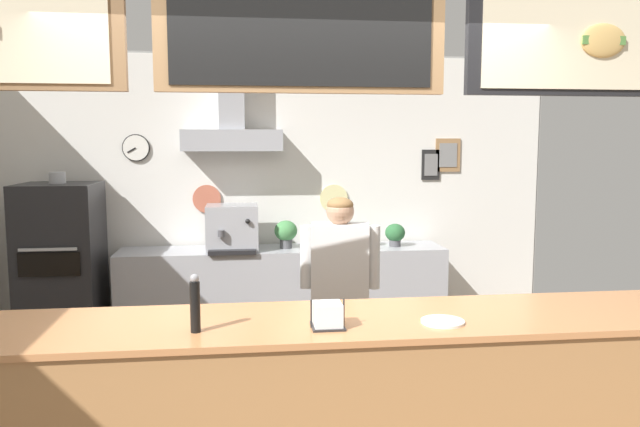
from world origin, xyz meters
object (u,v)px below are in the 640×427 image
at_px(potted_sage, 395,234).
at_px(potted_basil, 323,237).
at_px(condiment_plate, 443,321).
at_px(shop_worker, 340,296).
at_px(potted_oregano, 364,233).
at_px(potted_thyme, 286,232).
at_px(pizza_oven, 62,270).
at_px(espresso_machine, 232,228).
at_px(napkin_holder, 328,316).
at_px(pepper_grinder, 195,303).

xyz_separation_m(potted_sage, potted_basil, (-0.70, 0.01, -0.02)).
xyz_separation_m(potted_sage, condiment_plate, (-0.53, -3.04, 0.05)).
xyz_separation_m(shop_worker, potted_oregano, (0.47, 1.51, 0.22)).
bearing_deg(potted_thyme, pizza_oven, -176.57).
distance_m(espresso_machine, condiment_plate, 3.20).
height_order(napkin_holder, condiment_plate, napkin_holder).
distance_m(pizza_oven, shop_worker, 2.67).
height_order(potted_thyme, napkin_holder, napkin_holder).
xyz_separation_m(espresso_machine, potted_oregano, (1.25, 0.05, -0.08)).
height_order(pepper_grinder, napkin_holder, pepper_grinder).
xyz_separation_m(shop_worker, condiment_plate, (0.23, -1.57, 0.27)).
relative_size(pizza_oven, condiment_plate, 8.20).
height_order(potted_sage, potted_basil, potted_sage).
bearing_deg(espresso_machine, potted_sage, -0.04).
height_order(shop_worker, potted_sage, shop_worker).
bearing_deg(condiment_plate, napkin_holder, -179.67).
relative_size(potted_basil, pepper_grinder, 0.68).
relative_size(potted_sage, condiment_plate, 1.09).
height_order(potted_basil, napkin_holder, napkin_holder).
bearing_deg(potted_basil, napkin_holder, -97.02).
bearing_deg(shop_worker, pepper_grinder, 69.22).
bearing_deg(shop_worker, napkin_holder, 87.77).
distance_m(pizza_oven, condiment_plate, 3.89).
distance_m(potted_sage, condiment_plate, 3.08).
distance_m(shop_worker, pepper_grinder, 1.85).
height_order(potted_sage, potted_oregano, potted_oregano).
bearing_deg(pizza_oven, condiment_plate, -49.55).
height_order(potted_thyme, potted_sage, potted_thyme).
distance_m(espresso_machine, potted_basil, 0.86).
height_order(potted_sage, napkin_holder, napkin_holder).
bearing_deg(potted_basil, pepper_grinder, -107.49).
xyz_separation_m(potted_oregano, napkin_holder, (-0.78, -3.09, 0.09)).
bearing_deg(napkin_holder, shop_worker, 79.04).
bearing_deg(condiment_plate, potted_basil, 93.04).
bearing_deg(potted_oregano, pepper_grinder, -113.86).
bearing_deg(pepper_grinder, potted_basil, 72.51).
bearing_deg(potted_basil, pizza_oven, -177.65).
relative_size(shop_worker, potted_thyme, 5.81).
bearing_deg(potted_basil, potted_thyme, 176.17).
bearing_deg(pepper_grinder, espresso_machine, 87.91).
height_order(pizza_oven, shop_worker, pizza_oven).
bearing_deg(potted_sage, pepper_grinder, -118.58).
height_order(potted_sage, pepper_grinder, pepper_grinder).
bearing_deg(pepper_grinder, potted_thyme, 78.77).
xyz_separation_m(potted_thyme, potted_basil, (0.35, -0.02, -0.05)).
xyz_separation_m(potted_basil, condiment_plate, (0.16, -3.04, 0.08)).
bearing_deg(potted_oregano, condiment_plate, -94.50).
relative_size(potted_thyme, napkin_holder, 1.69).
bearing_deg(potted_oregano, shop_worker, -107.42).
height_order(potted_thyme, condiment_plate, potted_thyme).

